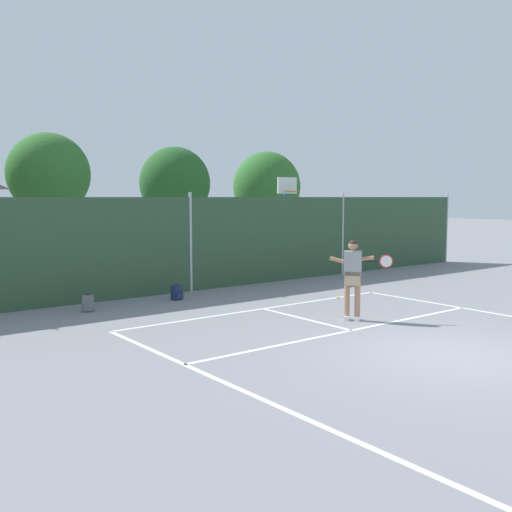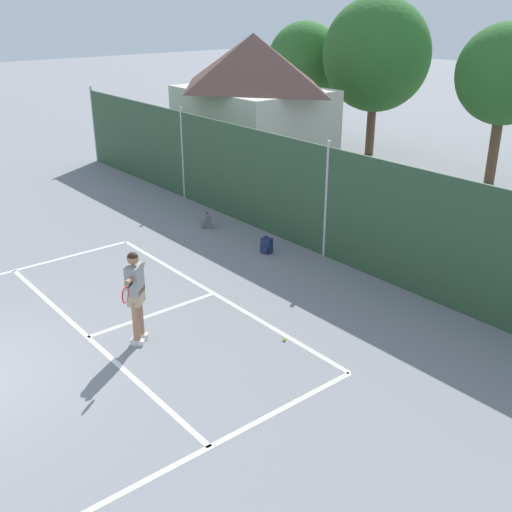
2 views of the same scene
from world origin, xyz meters
name	(u,v)px [view 1 (image 1 of 2)]	position (x,y,z in m)	size (l,w,h in m)	color
ground_plane	(454,356)	(0.00, 0.00, 0.00)	(120.00, 120.00, 0.00)	gray
court_markings	(424,348)	(0.00, 0.65, 0.00)	(8.30, 11.10, 0.01)	white
chainlink_fence	(191,244)	(0.00, 9.00, 1.41)	(26.09, 0.09, 2.97)	#2D4C33
basketball_hoop	(286,211)	(5.06, 10.50, 2.31)	(0.90, 0.67, 3.55)	#284CB2
treeline_backdrop	(40,176)	(-1.41, 18.49, 3.69)	(25.04, 4.06, 6.32)	brown
tennis_player	(353,272)	(0.79, 3.18, 1.11)	(1.07, 1.04, 1.85)	silver
tennis_ball	(338,298)	(2.54, 5.36, 0.03)	(0.07, 0.07, 0.07)	#CCE033
backpack_grey	(88,304)	(-3.65, 7.89, 0.19)	(0.32, 0.31, 0.46)	slate
backpack_navy	(177,293)	(-1.08, 7.97, 0.19)	(0.31, 0.29, 0.46)	navy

